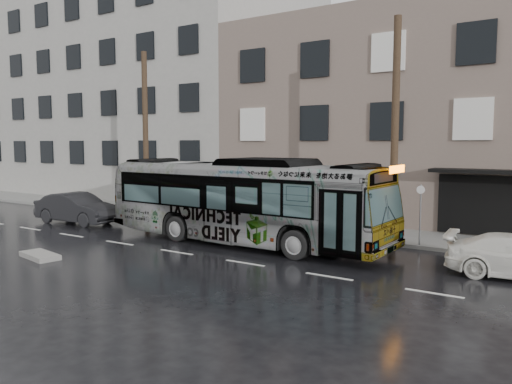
# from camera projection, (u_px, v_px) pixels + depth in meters

# --- Properties ---
(ground) EXTENTS (120.00, 120.00, 0.00)m
(ground) POSITION_uv_depth(u_px,v_px,m) (217.00, 241.00, 21.21)
(ground) COLOR black
(ground) RESTS_ON ground
(sidewalk) EXTENTS (90.00, 3.60, 0.15)m
(sidewalk) POSITION_uv_depth(u_px,v_px,m) (276.00, 224.00, 25.27)
(sidewalk) COLOR gray
(sidewalk) RESTS_ON ground
(building_taupe) EXTENTS (20.00, 12.00, 11.00)m
(building_taupe) POSITION_uv_depth(u_px,v_px,m) (422.00, 120.00, 28.48)
(building_taupe) COLOR #75665A
(building_taupe) RESTS_ON ground
(building_grey) EXTENTS (26.00, 15.00, 16.00)m
(building_grey) POSITION_uv_depth(u_px,v_px,m) (151.00, 98.00, 42.09)
(building_grey) COLOR #A6A49D
(building_grey) RESTS_ON ground
(utility_pole_front) EXTENTS (0.30, 0.30, 9.00)m
(utility_pole_front) POSITION_uv_depth(u_px,v_px,m) (395.00, 131.00, 19.93)
(utility_pole_front) COLOR #423321
(utility_pole_front) RESTS_ON sidewalk
(utility_pole_rear) EXTENTS (0.30, 0.30, 9.00)m
(utility_pole_rear) POSITION_uv_depth(u_px,v_px,m) (146.00, 134.00, 27.60)
(utility_pole_rear) COLOR #423321
(utility_pole_rear) RESTS_ON sidewalk
(sign_post) EXTENTS (0.06, 0.06, 2.40)m
(sign_post) POSITION_uv_depth(u_px,v_px,m) (420.00, 215.00, 19.65)
(sign_post) COLOR slate
(sign_post) RESTS_ON sidewalk
(bus) EXTENTS (12.88, 3.43, 3.56)m
(bus) POSITION_uv_depth(u_px,v_px,m) (242.00, 201.00, 20.72)
(bus) COLOR #B2B2B2
(bus) RESTS_ON ground
(dark_sedan) EXTENTS (4.92, 1.98, 1.59)m
(dark_sedan) POSITION_uv_depth(u_px,v_px,m) (77.00, 208.00, 25.94)
(dark_sedan) COLOR black
(dark_sedan) RESTS_ON ground
(slush_pile) EXTENTS (1.91, 1.11, 0.18)m
(slush_pile) POSITION_uv_depth(u_px,v_px,m) (40.00, 256.00, 18.14)
(slush_pile) COLOR gray
(slush_pile) RESTS_ON ground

